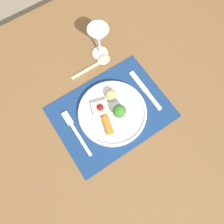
% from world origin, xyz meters
% --- Properties ---
extents(ground_plane, '(8.00, 8.00, 0.00)m').
position_xyz_m(ground_plane, '(0.00, 0.00, 0.00)').
color(ground_plane, gray).
extents(dining_table, '(1.60, 1.22, 0.76)m').
position_xyz_m(dining_table, '(0.00, 0.00, 0.68)').
color(dining_table, brown).
rests_on(dining_table, ground_plane).
extents(placemat, '(0.43, 0.32, 0.00)m').
position_xyz_m(placemat, '(0.00, 0.00, 0.76)').
color(placemat, navy).
rests_on(placemat, dining_table).
extents(dinner_plate, '(0.26, 0.26, 0.08)m').
position_xyz_m(dinner_plate, '(-0.00, -0.01, 0.78)').
color(dinner_plate, silver).
rests_on(dinner_plate, placemat).
extents(fork, '(0.02, 0.20, 0.01)m').
position_xyz_m(fork, '(-0.15, 0.02, 0.76)').
color(fork, beige).
rests_on(fork, placemat).
extents(knife, '(0.02, 0.20, 0.01)m').
position_xyz_m(knife, '(0.16, -0.01, 0.76)').
color(knife, beige).
rests_on(knife, placemat).
extents(spoon, '(0.18, 0.05, 0.02)m').
position_xyz_m(spoon, '(0.08, 0.21, 0.76)').
color(spoon, beige).
rests_on(spoon, dining_table).
extents(wine_glass_near, '(0.08, 0.08, 0.15)m').
position_xyz_m(wine_glass_near, '(0.11, 0.24, 0.87)').
color(wine_glass_near, white).
rests_on(wine_glass_near, dining_table).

